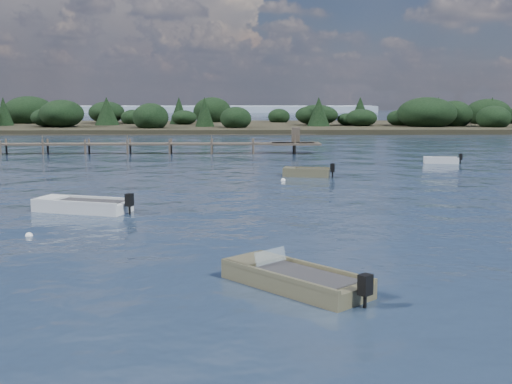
{
  "coord_description": "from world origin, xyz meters",
  "views": [
    {
      "loc": [
        -1.92,
        -18.2,
        5.78
      ],
      "look_at": [
        -1.04,
        14.0,
        1.0
      ],
      "focal_mm": 45.0,
      "sensor_mm": 36.0,
      "label": 1
    }
  ],
  "objects_px": {
    "dinghy_mid_grey": "(82,208)",
    "tender_far_white": "(306,174)",
    "jetty": "(45,144)",
    "tender_far_grey_b": "(441,162)",
    "dinghy_near_olive": "(294,282)"
  },
  "relations": [
    {
      "from": "dinghy_mid_grey",
      "to": "tender_far_white",
      "type": "relative_size",
      "value": 1.39
    },
    {
      "from": "tender_far_white",
      "to": "dinghy_mid_grey",
      "type": "bearing_deg",
      "value": -132.41
    },
    {
      "from": "jetty",
      "to": "tender_far_grey_b",
      "type": "bearing_deg",
      "value": -15.56
    },
    {
      "from": "dinghy_mid_grey",
      "to": "tender_far_white",
      "type": "height_order",
      "value": "dinghy_mid_grey"
    },
    {
      "from": "tender_far_grey_b",
      "to": "dinghy_mid_grey",
      "type": "distance_m",
      "value": 34.76
    },
    {
      "from": "dinghy_mid_grey",
      "to": "jetty",
      "type": "xyz_separation_m",
      "value": [
        -11.85,
        33.77,
        0.8
      ]
    },
    {
      "from": "tender_far_white",
      "to": "dinghy_near_olive",
      "type": "bearing_deg",
      "value": -96.79
    },
    {
      "from": "dinghy_near_olive",
      "to": "jetty",
      "type": "bearing_deg",
      "value": 114.5
    },
    {
      "from": "tender_far_white",
      "to": "jetty",
      "type": "bearing_deg",
      "value": 141.7
    },
    {
      "from": "dinghy_mid_grey",
      "to": "jetty",
      "type": "height_order",
      "value": "jetty"
    },
    {
      "from": "jetty",
      "to": "dinghy_mid_grey",
      "type": "bearing_deg",
      "value": -70.66
    },
    {
      "from": "tender_far_grey_b",
      "to": "jetty",
      "type": "xyz_separation_m",
      "value": [
        -37.66,
        10.48,
        0.83
      ]
    },
    {
      "from": "tender_far_grey_b",
      "to": "jetty",
      "type": "relative_size",
      "value": 0.05
    },
    {
      "from": "dinghy_mid_grey",
      "to": "jetty",
      "type": "relative_size",
      "value": 0.08
    },
    {
      "from": "tender_far_grey_b",
      "to": "dinghy_mid_grey",
      "type": "bearing_deg",
      "value": -137.93
    }
  ]
}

